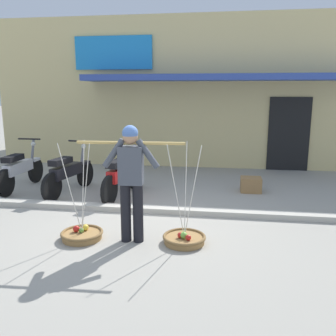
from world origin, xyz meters
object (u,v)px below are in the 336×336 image
(wooden_crate, at_px, (251,185))
(fruit_basket_left_side, at_px, (82,234))
(motorcycle_third_in_row, at_px, (122,175))
(motorcycle_nearest_shop, at_px, (20,169))
(motorcycle_second_in_row, at_px, (68,173))
(fruit_vendor, at_px, (131,176))
(fruit_basket_right_side, at_px, (184,238))

(wooden_crate, bearing_deg, fruit_basket_left_side, -132.02)
(motorcycle_third_in_row, distance_m, wooden_crate, 2.79)
(motorcycle_nearest_shop, relative_size, motorcycle_second_in_row, 1.01)
(motorcycle_nearest_shop, xyz_separation_m, wooden_crate, (5.06, 0.53, -0.29))
(fruit_vendor, relative_size, wooden_crate, 3.85)
(fruit_basket_right_side, xyz_separation_m, motorcycle_second_in_row, (-2.70, 2.20, 0.38))
(motorcycle_third_in_row, relative_size, wooden_crate, 4.11)
(fruit_vendor, height_order, motorcycle_third_in_row, fruit_vendor)
(fruit_basket_right_side, distance_m, wooden_crate, 3.13)
(fruit_basket_right_side, bearing_deg, wooden_crate, 68.22)
(motorcycle_third_in_row, height_order, wooden_crate, motorcycle_third_in_row)
(motorcycle_nearest_shop, xyz_separation_m, motorcycle_second_in_row, (1.21, -0.18, 0.00))
(fruit_vendor, relative_size, fruit_basket_right_side, 1.17)
(fruit_vendor, bearing_deg, motorcycle_third_in_row, 108.92)
(fruit_basket_right_side, relative_size, motorcycle_third_in_row, 0.80)
(motorcycle_nearest_shop, distance_m, motorcycle_third_in_row, 2.41)
(fruit_basket_right_side, distance_m, motorcycle_third_in_row, 2.64)
(fruit_vendor, bearing_deg, motorcycle_nearest_shop, 142.48)
(motorcycle_second_in_row, bearing_deg, motorcycle_nearest_shop, 171.32)
(motorcycle_nearest_shop, height_order, motorcycle_third_in_row, same)
(fruit_vendor, xyz_separation_m, fruit_basket_left_side, (-0.76, -0.03, -0.90))
(motorcycle_third_in_row, bearing_deg, fruit_basket_right_side, -54.91)
(fruit_basket_right_side, height_order, wooden_crate, fruit_basket_right_side)
(fruit_vendor, distance_m, motorcycle_third_in_row, 2.36)
(fruit_vendor, height_order, fruit_basket_left_side, fruit_vendor)
(fruit_vendor, distance_m, fruit_basket_left_side, 1.18)
(fruit_basket_left_side, bearing_deg, motorcycle_nearest_shop, 134.23)
(fruit_basket_right_side, height_order, motorcycle_nearest_shop, fruit_basket_right_side)
(motorcycle_second_in_row, bearing_deg, wooden_crate, 10.47)
(motorcycle_nearest_shop, bearing_deg, fruit_basket_right_side, -31.38)
(fruit_basket_right_side, height_order, motorcycle_second_in_row, fruit_basket_right_side)
(fruit_vendor, xyz_separation_m, fruit_basket_right_side, (0.76, 0.03, -0.90))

